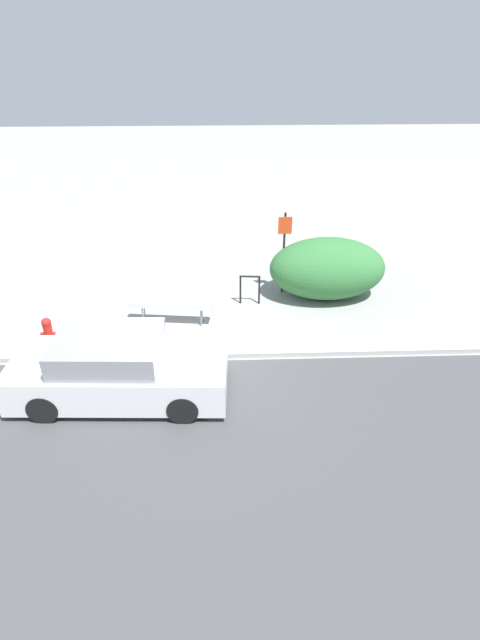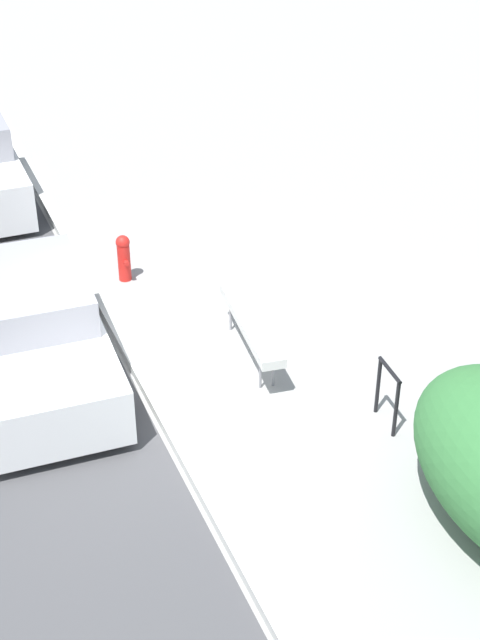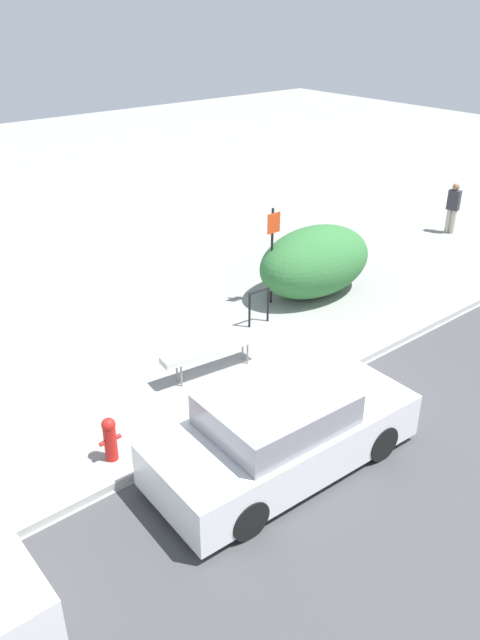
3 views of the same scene
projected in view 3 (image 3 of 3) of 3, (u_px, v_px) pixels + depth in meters
name	position (u px, v px, depth m)	size (l,w,h in m)	color
ground_plane	(279.00, 402.00, 11.16)	(60.00, 60.00, 0.00)	gray
curb	(280.00, 399.00, 11.13)	(60.00, 0.20, 0.13)	#B7B7B2
bench	(213.00, 348.00, 11.79)	(2.12, 0.57, 0.61)	gray
bike_rack	(259.00, 303.00, 13.57)	(0.55, 0.10, 0.83)	black
sign_post	(272.00, 248.00, 14.13)	(0.36, 0.08, 2.30)	black
fire_hydrant	(110.00, 438.00, 9.61)	(0.36, 0.22, 0.77)	red
shrub_hedge	(315.00, 261.00, 14.87)	(3.12, 1.91, 1.65)	#337038
pedestrian	(453.00, 207.00, 18.73)	(0.23, 0.37, 1.53)	#B7AD99
parked_car_near	(282.00, 433.00, 9.36)	(4.29, 1.90, 1.36)	black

